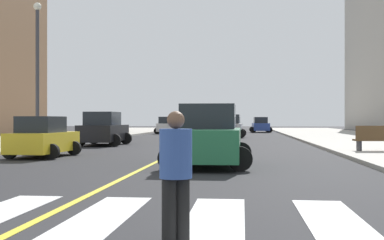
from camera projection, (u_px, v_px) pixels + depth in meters
crosswalk_paint at (44, 217)px, 7.72m from camera, size 13.50×4.00×0.01m
lane_divider_paint at (208, 137)px, 43.53m from camera, size 0.16×80.00×0.01m
car_yellow_nearest at (43, 138)px, 20.12m from camera, size 2.41×3.79×1.67m
car_black_second at (103, 130)px, 29.33m from camera, size 2.81×4.49×2.00m
car_blue_third at (261, 125)px, 58.76m from camera, size 2.69×4.20×1.84m
car_white_fourth at (167, 126)px, 53.77m from camera, size 2.65×4.18×1.85m
car_green_fifth at (209, 137)px, 16.15m from camera, size 2.87×4.59×2.05m
car_silver_sixth at (230, 127)px, 42.14m from camera, size 2.87×4.50×1.98m
park_bench at (375, 139)px, 21.75m from camera, size 1.84×0.70×1.12m
pedestrian_crossing at (176, 171)px, 6.07m from camera, size 0.41×0.41×1.65m
street_lamp at (37, 61)px, 27.42m from camera, size 0.44×0.44×7.96m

